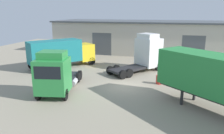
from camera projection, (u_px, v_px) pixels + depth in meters
name	position (u px, v px, depth m)	size (l,w,h in m)	color
ground_plane	(125.00, 86.00, 20.92)	(60.00, 60.00, 0.00)	gray
warehouse_building	(149.00, 37.00, 37.49)	(32.26, 9.54, 5.38)	#B7B2A3
tractor_unit_white	(146.00, 53.00, 26.22)	(5.98, 6.87, 4.43)	silver
box_truck_yellow	(61.00, 52.00, 27.58)	(7.03, 7.99, 3.50)	yellow
tractor_unit_green	(55.00, 75.00, 18.43)	(3.79, 7.02, 3.87)	#28843D
gravel_pile	(212.00, 69.00, 23.80)	(4.57, 4.57, 1.68)	#565147
oil_drum	(159.00, 80.00, 21.55)	(0.58, 0.58, 0.88)	#B22D23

